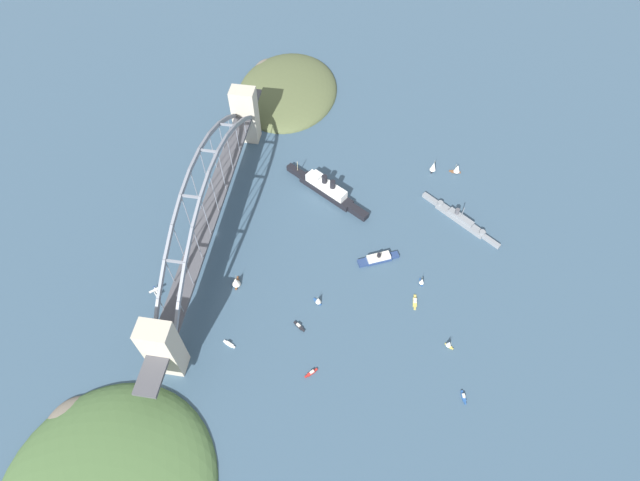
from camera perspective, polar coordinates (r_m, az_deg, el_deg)
The scene contains 18 objects.
ground_plane at distance 402.58m, azimuth -11.35°, elevation 0.76°, with size 1400.00×1400.00×0.00m, color #385166.
harbor_arch_bridge at distance 380.65m, azimuth -12.03°, elevation 3.28°, with size 274.56×20.15×70.87m.
headland_west_shore at distance 514.69m, azimuth -3.73°, elevation 16.20°, with size 117.56×93.89×22.86m.
ocean_liner at distance 415.61m, azimuth 0.72°, elevation 5.73°, with size 49.10×73.22×18.96m.
naval_cruiser at distance 414.54m, azimuth 15.18°, elevation 2.35°, with size 45.96×59.86×16.13m.
harbor_ferry_steamer at distance 381.61m, azimuth 6.45°, elevation -1.97°, with size 18.02×30.66×7.12m.
seaplane_taxiing_near_bridge at distance 382.39m, azimuth -17.62°, elevation -5.36°, with size 8.74×8.78×4.97m.
small_boat_0 at distance 374.58m, azimuth 11.19°, elevation -4.43°, with size 6.39×4.34×6.76m.
small_boat_1 at distance 359.60m, azimuth -0.19°, elevation -6.61°, with size 5.92×6.74×7.26m.
small_boat_2 at distance 443.02m, azimuth 12.42°, elevation 8.00°, with size 9.10×6.42×11.02m.
small_boat_3 at distance 353.56m, azimuth -2.33°, elevation -9.44°, with size 6.90×8.76×2.32m.
small_boat_4 at distance 446.91m, azimuth 14.92°, elevation 7.68°, with size 5.48×9.49×9.66m.
small_boat_5 at distance 370.45m, azimuth -9.27°, elevation -4.50°, with size 10.90×6.69×9.91m.
small_boat_6 at distance 368.20m, azimuth 10.44°, elevation -6.66°, with size 11.82×2.97×1.74m.
small_boat_7 at distance 346.64m, azimuth 15.58°, elevation -16.31°, with size 8.61×3.50×2.28m.
small_boat_8 at distance 353.13m, azimuth -10.02°, elevation -11.18°, with size 5.04×9.11×2.06m.
small_boat_9 at distance 355.50m, azimuth 14.07°, elevation -11.03°, with size 4.86×5.96×6.84m.
small_boat_10 at distance 340.26m, azimuth -0.96°, elevation -14.40°, with size 7.49×7.66×2.27m.
Camera 1 is at (218.55, 114.05, 318.28)m, focal length 28.97 mm.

